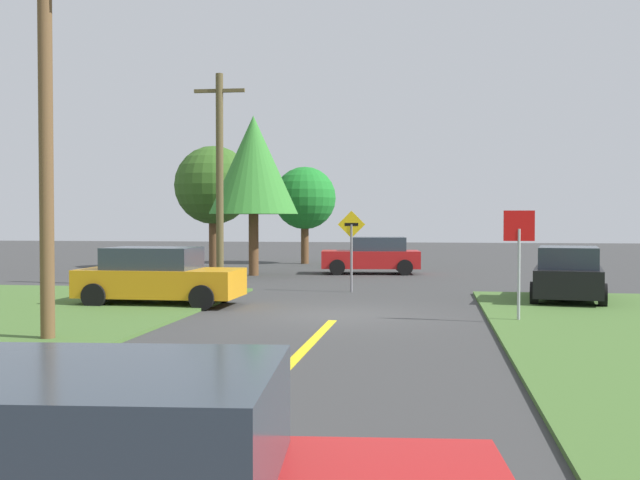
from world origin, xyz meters
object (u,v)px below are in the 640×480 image
car_approaching_junction (372,256)px  direction_sign (351,241)px  oak_tree_left (214,186)px  pine_tree_center (305,198)px  stop_sign (519,245)px  oak_tree_right (253,165)px  car_on_crossroad (568,275)px  parked_car_near_building (159,277)px  utility_pole_mid (220,177)px  utility_pole_near (46,137)px

car_approaching_junction → direction_sign: (-0.04, -8.39, 0.86)m
oak_tree_left → pine_tree_center: oak_tree_left is taller
stop_sign → direction_sign: 8.21m
oak_tree_right → car_approaching_junction: bearing=19.1°
car_on_crossroad → pine_tree_center: bearing=41.0°
oak_tree_left → oak_tree_right: oak_tree_right is taller
direction_sign → parked_car_near_building: bearing=-136.6°
car_on_crossroad → utility_pole_mid: bearing=83.9°
parked_car_near_building → utility_pole_near: 7.05m
direction_sign → oak_tree_right: oak_tree_right is taller
parked_car_near_building → oak_tree_left: 15.99m
parked_car_near_building → utility_pole_near: size_ratio=0.58×
utility_pole_near → utility_pole_mid: 11.93m
direction_sign → pine_tree_center: bearing=105.1°
utility_pole_near → direction_sign: (4.80, 10.92, -2.33)m
car_approaching_junction → car_on_crossroad: (6.47, -10.60, -0.00)m
utility_pole_mid → pine_tree_center: utility_pole_mid is taller
utility_pole_mid → direction_sign: utility_pole_mid is taller
direction_sign → oak_tree_right: (-4.91, 6.68, 3.03)m
utility_pole_mid → direction_sign: size_ratio=2.80×
parked_car_near_building → car_approaching_junction: size_ratio=1.00×
pine_tree_center → car_on_crossroad: bearing=-58.8°
car_approaching_junction → oak_tree_right: bearing=12.8°
car_approaching_junction → oak_tree_right: size_ratio=0.65×
parked_car_near_building → direction_sign: bearing=44.1°
oak_tree_left → oak_tree_right: bearing=-53.9°
utility_pole_mid → pine_tree_center: 14.43m
oak_tree_left → pine_tree_center: bearing=51.8°
car_on_crossroad → direction_sign: bearing=81.1°
stop_sign → utility_pole_mid: (-9.37, 7.81, 2.09)m
utility_pole_near → car_on_crossroad: bearing=37.6°
car_on_crossroad → pine_tree_center: (-10.68, 17.64, 2.73)m
utility_pole_mid → oak_tree_left: 10.21m
car_on_crossroad → oak_tree_left: (-14.38, 12.95, 3.23)m
car_approaching_junction → oak_tree_left: oak_tree_left is taller
oak_tree_left → oak_tree_right: size_ratio=0.87×
car_approaching_junction → stop_sign: bearing=100.5°
parked_car_near_building → utility_pole_mid: 6.45m
parked_car_near_building → car_on_crossroad: bearing=12.7°
stop_sign → oak_tree_left: bearing=-57.5°
utility_pole_near → pine_tree_center: (0.62, 26.35, -0.47)m
direction_sign → car_on_crossroad: bearing=-18.8°
oak_tree_right → utility_pole_near: bearing=-89.6°
stop_sign → car_on_crossroad: bearing=-115.4°
parked_car_near_building → pine_tree_center: bearing=88.6°
car_on_crossroad → direction_sign: direction_sign is taller
direction_sign → stop_sign: bearing=-55.9°
utility_pole_near → oak_tree_left: size_ratio=1.29×
stop_sign → oak_tree_right: oak_tree_right is taller
utility_pole_mid → car_approaching_junction: bearing=56.9°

